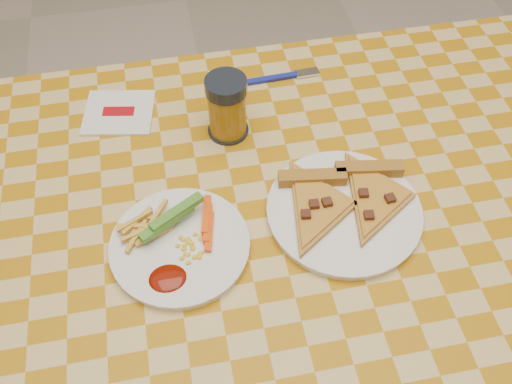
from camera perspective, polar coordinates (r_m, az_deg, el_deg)
table at (r=0.91m, az=2.13°, el=-6.88°), size 1.28×0.88×0.76m
plate_left at (r=0.84m, az=-7.59°, el=-5.45°), size 0.24×0.24×0.01m
plate_right at (r=0.87m, az=8.77°, el=-2.01°), size 0.27×0.27×0.01m
fries_veggies at (r=0.83m, az=-8.40°, el=-4.11°), size 0.16×0.15×0.04m
pizza_slices at (r=0.87m, az=8.84°, el=-0.60°), size 0.25×0.22×0.02m
drink_glass at (r=0.94m, az=-2.91°, el=8.44°), size 0.07×0.07×0.11m
napkin at (r=1.04m, az=-13.56°, el=7.73°), size 0.14×0.13×0.01m
fork at (r=1.08m, az=2.70°, el=11.46°), size 0.14×0.02×0.01m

